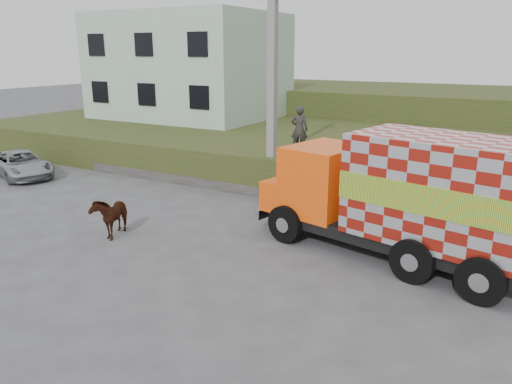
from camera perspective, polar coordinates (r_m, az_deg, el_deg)
The scene contains 10 objects.
ground at distance 15.23m, azimuth -3.04°, elevation -4.98°, with size 120.00×120.00×0.00m, color #474749.
embankment at distance 23.74m, azimuth 10.06°, elevation 4.32°, with size 40.00×12.00×1.50m, color #284517.
embankment_far at distance 35.04m, azimuth 16.89°, elevation 8.82°, with size 40.00×12.00×3.00m, color #284517.
retaining_strip at distance 19.57m, azimuth -1.38°, elevation 0.43°, with size 16.00×0.50×0.40m, color #595651.
building at distance 31.21m, azimuth -7.50°, elevation 14.10°, with size 10.00×8.00×6.00m, color #A4C1A9.
utility_pole at distance 18.76m, azimuth 1.86°, elevation 11.78°, with size 1.20×0.30×8.00m.
cargo_truck at distance 13.61m, azimuth 16.84°, elevation -0.43°, with size 7.99×4.05×3.41m.
cow at distance 15.69m, azimuth -16.27°, elevation -2.52°, with size 0.69×1.51×1.27m, color #33160C.
suv at distance 24.44m, azimuth -25.30°, elevation 2.91°, with size 1.88×4.08×1.13m, color silver.
pedestrian at distance 19.88m, azimuth 4.97°, elevation 7.16°, with size 0.67×0.44×1.84m, color #2C2927.
Camera 1 is at (7.72, -11.96, 5.43)m, focal length 35.00 mm.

